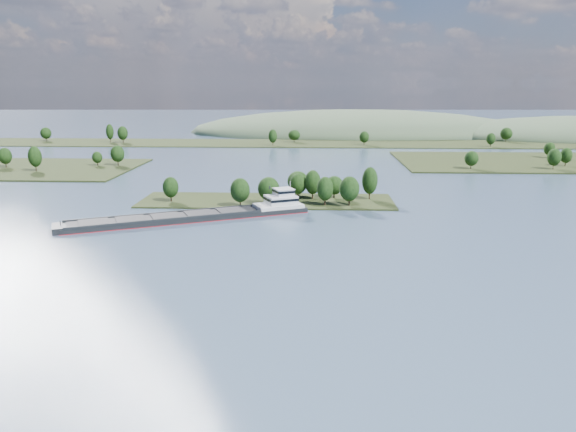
{
  "coord_description": "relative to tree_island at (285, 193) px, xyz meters",
  "views": [
    {
      "loc": [
        18.39,
        -37.87,
        45.79
      ],
      "look_at": [
        10.73,
        130.0,
        6.0
      ],
      "focal_mm": 35.0,
      "sensor_mm": 36.0,
      "label": 1
    }
  ],
  "objects": [
    {
      "name": "tree_island",
      "position": [
        0.0,
        0.0,
        0.0
      ],
      "size": [
        100.0,
        31.63,
        14.22
      ],
      "color": "black",
      "rests_on": "ground"
    },
    {
      "name": "ground",
      "position": [
        -7.17,
        -59.11,
        -3.85
      ],
      "size": [
        1800.0,
        1800.0,
        0.0
      ],
      "primitive_type": "plane",
      "color": "#374A5F",
      "rests_on": "ground"
    },
    {
      "name": "back_shoreline",
      "position": [
        0.73,
        220.69,
        -3.17
      ],
      "size": [
        900.0,
        60.0,
        15.49
      ],
      "color": "black",
      "rests_on": "ground"
    },
    {
      "name": "hill_west",
      "position": [
        52.83,
        320.89,
        -3.85
      ],
      "size": [
        320.0,
        160.0,
        44.0
      ],
      "primitive_type": "ellipsoid",
      "color": "#3E5137",
      "rests_on": "ground"
    },
    {
      "name": "cargo_barge",
      "position": [
        -26.24,
        -28.68,
        -2.38
      ],
      "size": [
        82.49,
        45.46,
        11.66
      ],
      "color": "black",
      "rests_on": "ground"
    }
  ]
}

